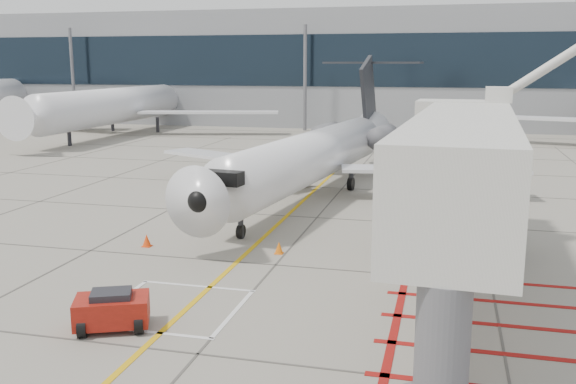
# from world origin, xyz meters

# --- Properties ---
(ground_plane) EXTENTS (260.00, 260.00, 0.00)m
(ground_plane) POSITION_xyz_m (0.00, 0.00, 0.00)
(ground_plane) COLOR gray
(ground_plane) RESTS_ON ground
(regional_jet) EXTENTS (28.14, 33.59, 8.03)m
(regional_jet) POSITION_xyz_m (-1.57, 14.49, 4.02)
(regional_jet) COLOR white
(regional_jet) RESTS_ON ground_plane
(jet_bridge) EXTENTS (10.67, 20.75, 8.11)m
(jet_bridge) POSITION_xyz_m (6.72, 1.20, 4.05)
(jet_bridge) COLOR silver
(jet_bridge) RESTS_ON ground_plane
(pushback_tug) EXTENTS (2.46, 2.05, 1.23)m
(pushback_tug) POSITION_xyz_m (-3.06, -3.02, 0.62)
(pushback_tug) COLOR #9B190F
(pushback_tug) RESTS_ON ground_plane
(baggage_cart) EXTENTS (1.98, 1.57, 1.09)m
(baggage_cart) POSITION_xyz_m (4.99, 7.98, 0.55)
(baggage_cart) COLOR #535358
(baggage_cart) RESTS_ON ground_plane
(ground_power_unit) EXTENTS (2.70, 2.01, 1.90)m
(ground_power_unit) POSITION_xyz_m (6.20, 4.37, 0.95)
(ground_power_unit) COLOR white
(ground_power_unit) RESTS_ON ground_plane
(cone_nose) EXTENTS (0.39, 0.39, 0.54)m
(cone_nose) POSITION_xyz_m (-6.00, 5.16, 0.27)
(cone_nose) COLOR #ED3D0C
(cone_nose) RESTS_ON ground_plane
(cone_side) EXTENTS (0.36, 0.36, 0.50)m
(cone_side) POSITION_xyz_m (-0.26, 5.51, 0.25)
(cone_side) COLOR orange
(cone_side) RESTS_ON ground_plane
(terminal_building) EXTENTS (180.00, 28.00, 14.00)m
(terminal_building) POSITION_xyz_m (10.00, 70.00, 7.00)
(terminal_building) COLOR gray
(terminal_building) RESTS_ON ground_plane
(terminal_glass_band) EXTENTS (180.00, 0.10, 6.00)m
(terminal_glass_band) POSITION_xyz_m (10.00, 55.95, 8.00)
(terminal_glass_band) COLOR black
(terminal_glass_band) RESTS_ON ground_plane
(bg_aircraft_b) EXTENTS (33.90, 37.66, 11.30)m
(bg_aircraft_b) POSITION_xyz_m (-28.55, 46.00, 5.65)
(bg_aircraft_b) COLOR silver
(bg_aircraft_b) RESTS_ON ground_plane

